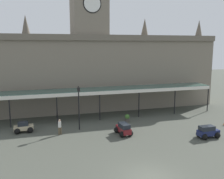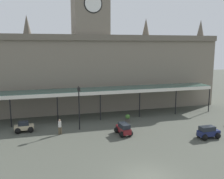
% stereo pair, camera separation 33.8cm
% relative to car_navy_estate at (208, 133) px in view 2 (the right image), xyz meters
% --- Properties ---
extents(ground_plane, '(140.00, 140.00, 0.00)m').
position_rel_car_navy_estate_xyz_m(ground_plane, '(-9.24, -5.83, -0.56)').
color(ground_plane, '#464940').
extents(station_building, '(38.32, 5.65, 18.33)m').
position_rel_car_navy_estate_xyz_m(station_building, '(-9.24, 15.50, 5.63)').
color(station_building, slate).
rests_on(station_building, ground).
extents(entrance_canopy, '(32.14, 3.26, 3.83)m').
position_rel_car_navy_estate_xyz_m(entrance_canopy, '(-9.24, 10.53, 3.11)').
color(entrance_canopy, '#38564C').
rests_on(entrance_canopy, ground).
extents(car_navy_estate, '(2.27, 1.58, 1.27)m').
position_rel_car_navy_estate_xyz_m(car_navy_estate, '(0.00, 0.00, 0.00)').
color(car_navy_estate, '#19214C').
rests_on(car_navy_estate, ground).
extents(car_maroon_estate, '(1.66, 2.32, 1.27)m').
position_rel_car_navy_estate_xyz_m(car_maroon_estate, '(-8.07, 3.32, 0.00)').
color(car_maroon_estate, maroon).
rests_on(car_maroon_estate, ground).
extents(car_beige_sedan, '(2.09, 1.59, 1.19)m').
position_rel_car_navy_estate_xyz_m(car_beige_sedan, '(-18.37, 7.09, -0.06)').
color(car_beige_sedan, tan).
rests_on(car_beige_sedan, ground).
extents(pedestrian_beside_cars, '(0.37, 0.34, 1.67)m').
position_rel_car_navy_estate_xyz_m(pedestrian_beside_cars, '(-14.61, 5.24, 0.34)').
color(pedestrian_beside_cars, brown).
rests_on(pedestrian_beside_cars, ground).
extents(victorian_lamppost, '(0.30, 0.30, 4.99)m').
position_rel_car_navy_estate_xyz_m(victorian_lamppost, '(-12.35, 6.28, 2.53)').
color(victorian_lamppost, black).
rests_on(victorian_lamppost, ground).
extents(planter_by_canopy, '(0.60, 0.60, 0.96)m').
position_rel_car_navy_estate_xyz_m(planter_by_canopy, '(-6.13, 7.62, -0.07)').
color(planter_by_canopy, '#47423D').
rests_on(planter_by_canopy, ground).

